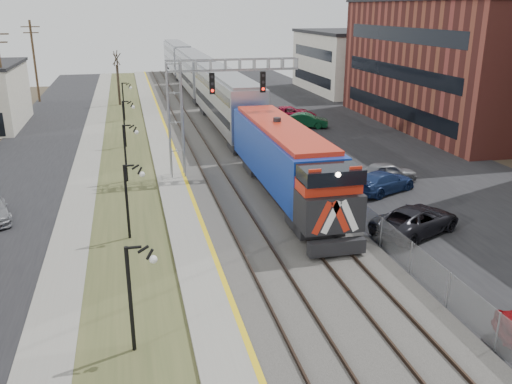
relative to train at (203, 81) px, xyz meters
name	(u,v)px	position (x,y,z in m)	size (l,w,h in m)	color
street_west	(28,162)	(-17.00, -22.52, -2.90)	(7.00, 120.00, 0.04)	black
sidewalk	(88,158)	(-12.50, -22.52, -2.88)	(2.00, 120.00, 0.08)	gray
grass_median	(126,156)	(-9.50, -22.52, -2.89)	(4.00, 120.00, 0.06)	#3E4726
platform	(164,153)	(-6.50, -22.52, -2.80)	(2.00, 120.00, 0.24)	gray
ballast_bed	(224,149)	(-1.50, -22.52, -2.82)	(8.00, 120.00, 0.20)	#595651
parking_lot	(356,143)	(10.50, -22.52, -2.90)	(16.00, 120.00, 0.04)	black
platform_edge	(174,151)	(-5.62, -22.52, -2.67)	(0.24, 120.00, 0.01)	gold
track_near	(200,149)	(-3.50, -22.52, -2.64)	(1.58, 120.00, 0.15)	#2D2119
track_far	(241,146)	(0.00, -22.52, -2.64)	(1.58, 120.00, 0.15)	#2D2119
train	(203,81)	(0.00, 0.00, 0.00)	(3.00, 85.85, 5.33)	navy
signal_gantry	(200,98)	(-4.28, -29.53, 2.67)	(9.00, 1.07, 8.15)	gray
lampposts	(127,201)	(-9.50, -39.24, -0.92)	(0.14, 62.14, 4.00)	black
fence	(272,139)	(2.70, -22.52, -2.12)	(0.04, 120.00, 1.60)	gray
bare_trees	(16,119)	(-18.16, -18.61, -0.22)	(12.30, 42.30, 5.95)	#382D23
car_lot_c	(416,221)	(5.28, -42.33, -2.18)	(2.46, 5.34, 1.49)	black
car_lot_d	(383,182)	(6.62, -35.72, -2.22)	(1.96, 4.81, 1.40)	navy
car_lot_e	(388,172)	(7.93, -33.69, -2.24)	(1.61, 4.01, 1.37)	slate
car_lot_f	(307,121)	(8.17, -15.44, -2.22)	(1.49, 4.27, 1.41)	#0B371D
car_lot_g	(290,114)	(7.57, -11.86, -2.15)	(2.56, 5.55, 1.54)	maroon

